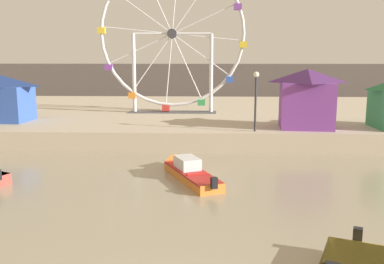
% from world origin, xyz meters
% --- Properties ---
extents(quay_promenade, '(110.00, 22.32, 1.12)m').
position_xyz_m(quay_promenade, '(0.00, 27.38, 0.56)').
color(quay_promenade, '#B7A88E').
rests_on(quay_promenade, ground_plane).
extents(distant_town_skyline, '(140.00, 3.00, 4.40)m').
position_xyz_m(distant_town_skyline, '(0.00, 49.22, 2.20)').
color(distant_town_skyline, '#564C47').
rests_on(distant_town_skyline, ground_plane).
extents(motorboat_orange_hull, '(3.23, 5.51, 1.22)m').
position_xyz_m(motorboat_orange_hull, '(-0.26, 11.68, 0.28)').
color(motorboat_orange_hull, orange).
rests_on(motorboat_orange_hull, ground_plane).
extents(ferris_wheel_white_frame, '(11.07, 1.20, 11.28)m').
position_xyz_m(ferris_wheel_white_frame, '(-1.89, 25.12, 6.79)').
color(ferris_wheel_white_frame, silver).
rests_on(ferris_wheel_white_frame, quay_promenade).
extents(carnival_booth_purple_stall, '(3.58, 3.13, 3.51)m').
position_xyz_m(carnival_booth_purple_stall, '(6.63, 18.35, 2.94)').
color(carnival_booth_purple_stall, purple).
rests_on(carnival_booth_purple_stall, quay_promenade).
extents(promenade_lamp_near, '(0.32, 0.32, 3.39)m').
position_xyz_m(promenade_lamp_near, '(3.48, 17.02, 3.38)').
color(promenade_lamp_near, '#2D2D33').
rests_on(promenade_lamp_near, quay_promenade).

